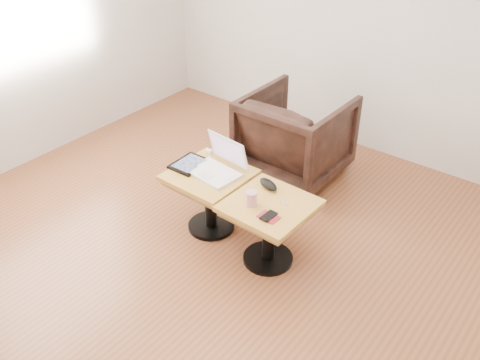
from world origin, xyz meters
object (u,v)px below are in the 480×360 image
Objects in this scene: side_table_right at (269,218)px; side_table_left at (210,187)px; laptop at (218,166)px; striped_cup at (251,198)px; armchair at (295,136)px.

side_table_left is at bearing 177.54° from side_table_right.
striped_cup is at bearing -16.35° from laptop.
side_table_right is 1.42× the size of laptop.
armchair reaches higher than side_table_left.
side_table_left is 0.48m from striped_cup.
laptop is 0.43m from striped_cup.
side_table_left is 0.67× the size of armchair.
striped_cup is at bearing 109.31° from armchair.
striped_cup is at bearing -13.89° from side_table_left.
laptop is (-0.49, 0.09, 0.16)m from side_table_right.
laptop is at bearing 58.43° from side_table_left.
laptop is at bearing 157.48° from striped_cup.
side_table_right is 0.67× the size of armchair.
side_table_right is at bearing 43.05° from striped_cup.
striped_cup reaches higher than side_table_left.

